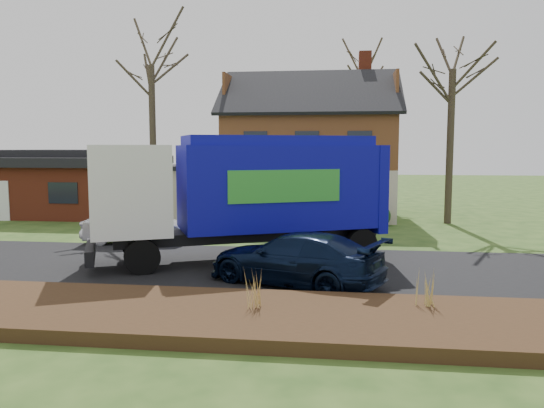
# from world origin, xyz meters

# --- Properties ---
(ground) EXTENTS (120.00, 120.00, 0.00)m
(ground) POSITION_xyz_m (0.00, 0.00, 0.00)
(ground) COLOR #274416
(ground) RESTS_ON ground
(road) EXTENTS (80.00, 7.00, 0.02)m
(road) POSITION_xyz_m (0.00, 0.00, 0.01)
(road) COLOR black
(road) RESTS_ON ground
(mulch_verge) EXTENTS (80.00, 3.50, 0.30)m
(mulch_verge) POSITION_xyz_m (0.00, -5.30, 0.15)
(mulch_verge) COLOR #301E10
(mulch_verge) RESTS_ON ground
(main_house) EXTENTS (12.95, 8.95, 9.26)m
(main_house) POSITION_xyz_m (1.49, 13.91, 4.03)
(main_house) COLOR beige
(main_house) RESTS_ON ground
(ranch_house) EXTENTS (9.80, 8.20, 3.70)m
(ranch_house) POSITION_xyz_m (-12.00, 13.00, 1.81)
(ranch_house) COLOR #983921
(ranch_house) RESTS_ON ground
(garbage_truck) EXTENTS (10.06, 6.48, 4.22)m
(garbage_truck) POSITION_xyz_m (0.57, 1.22, 2.44)
(garbage_truck) COLOR black
(garbage_truck) RESTS_ON ground
(silver_sedan) EXTENTS (4.18, 1.97, 1.33)m
(silver_sedan) POSITION_xyz_m (-4.49, 3.80, 0.66)
(silver_sedan) COLOR #B9BAC1
(silver_sedan) RESTS_ON ground
(navy_wagon) EXTENTS (5.48, 3.96, 1.47)m
(navy_wagon) POSITION_xyz_m (2.43, -1.82, 0.74)
(navy_wagon) COLOR black
(navy_wagon) RESTS_ON ground
(tree_front_west) EXTENTS (3.73, 3.73, 11.09)m
(tree_front_west) POSITION_xyz_m (-5.88, 9.96, 9.14)
(tree_front_west) COLOR #3E3325
(tree_front_west) RESTS_ON ground
(tree_front_east) EXTENTS (3.95, 3.95, 10.97)m
(tree_front_east) POSITION_xyz_m (9.11, 11.17, 8.92)
(tree_front_east) COLOR #3B3123
(tree_front_east) RESTS_ON ground
(tree_back) EXTENTS (3.78, 3.78, 11.97)m
(tree_back) POSITION_xyz_m (5.15, 21.54, 9.98)
(tree_back) COLOR #453729
(tree_back) RESTS_ON ground
(grass_clump_mid) EXTENTS (0.31, 0.25, 0.85)m
(grass_clump_mid) POSITION_xyz_m (1.81, -5.07, 0.73)
(grass_clump_mid) COLOR tan
(grass_clump_mid) RESTS_ON mulch_verge
(grass_clump_east) EXTENTS (0.34, 0.28, 0.86)m
(grass_clump_east) POSITION_xyz_m (5.62, -4.47, 0.73)
(grass_clump_east) COLOR tan
(grass_clump_east) RESTS_ON mulch_verge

